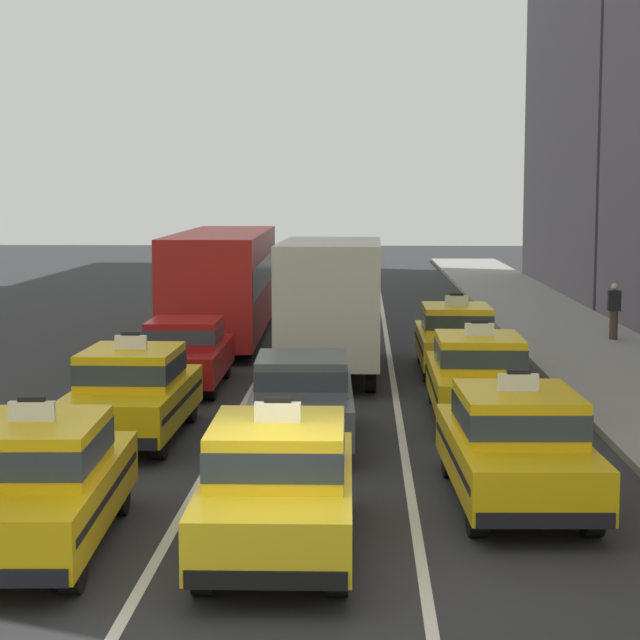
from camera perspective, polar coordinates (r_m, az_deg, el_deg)
ground_plane at (r=13.11m, az=-1.88°, el=-13.29°), size 160.00×160.00×0.00m
lane_stripe_left_center at (r=32.70m, az=-2.19°, el=-1.29°), size 0.14×80.00×0.01m
lane_stripe_center_right at (r=32.62m, az=3.42°, el=-1.32°), size 0.14×80.00×0.01m
sidewalk_curb at (r=28.36m, az=15.04°, el=-2.57°), size 4.00×90.00×0.15m
taxi_left_nearest at (r=14.54m, az=-14.07°, el=-7.87°), size 2.01×4.63×1.96m
taxi_left_second at (r=20.57m, az=-9.37°, el=-3.55°), size 1.86×4.58×1.96m
sedan_left_third at (r=25.69m, az=-6.78°, el=-1.57°), size 1.81×4.32×1.58m
bus_left_fourth at (r=34.14m, az=-4.85°, el=2.08°), size 2.80×11.26×3.22m
taxi_left_fifth at (r=42.95m, az=-3.40°, el=1.74°), size 1.89×4.59×1.96m
taxi_center_nearest at (r=14.06m, az=-2.10°, el=-8.17°), size 1.87×4.58×1.96m
sedan_center_second at (r=19.94m, az=-0.91°, el=-3.87°), size 1.90×4.36×1.58m
box_truck_center_third at (r=27.30m, az=0.61°, el=0.91°), size 2.36×6.98×3.27m
taxi_right_nearest at (r=16.37m, az=9.80°, el=-6.16°), size 1.97×4.62×1.96m
taxi_right_second at (r=22.32m, az=7.94°, el=-2.74°), size 1.84×4.57×1.96m
taxi_right_third at (r=28.03m, az=6.83°, el=-0.84°), size 1.84×4.57×1.96m
pedestrian_mid_block at (r=33.94m, az=14.54°, el=0.44°), size 0.36×0.24×1.63m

